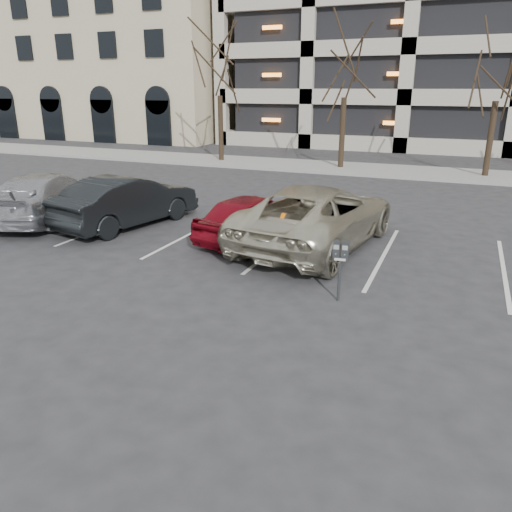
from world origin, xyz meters
name	(u,v)px	position (x,y,z in m)	size (l,w,h in m)	color
ground	(304,279)	(0.00, 0.00, 0.00)	(140.00, 140.00, 0.00)	#28282B
sidewalk	(399,171)	(0.00, 16.00, 0.06)	(80.00, 4.00, 0.12)	gray
stall_lines	(281,244)	(-1.40, 2.30, 0.01)	(16.90, 5.20, 0.00)	silver
office_building	(110,48)	(-28.00, 29.92, 7.49)	(26.00, 16.20, 15.00)	tan
tree_a	(219,53)	(-10.00, 16.00, 5.88)	(3.58, 3.58, 8.13)	black
tree_b	(347,51)	(-3.00, 16.00, 5.80)	(3.53, 3.53, 8.03)	black
tree_c	(503,51)	(4.00, 16.00, 5.64)	(3.43, 3.43, 7.80)	black
parking_meter	(340,256)	(0.99, -0.89, 0.96)	(0.33, 0.16, 1.25)	black
suv_silver	(317,216)	(-0.46, 2.52, 0.84)	(3.55, 6.34, 1.68)	beige
car_red	(252,217)	(-2.31, 2.40, 0.66)	(1.57, 3.90, 1.33)	maroon
car_dark	(127,201)	(-6.45, 2.31, 0.78)	(1.65, 4.73, 1.56)	black
car_silver	(48,196)	(-9.29, 1.96, 0.76)	(2.14, 5.26, 1.53)	#A3A5AA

